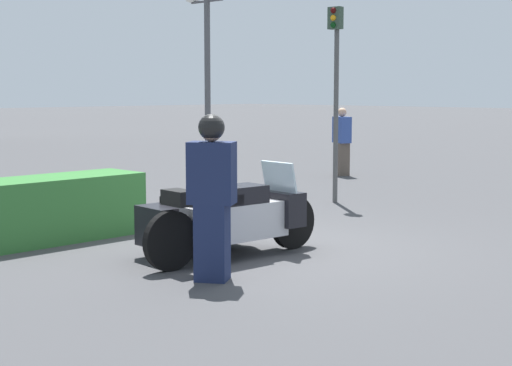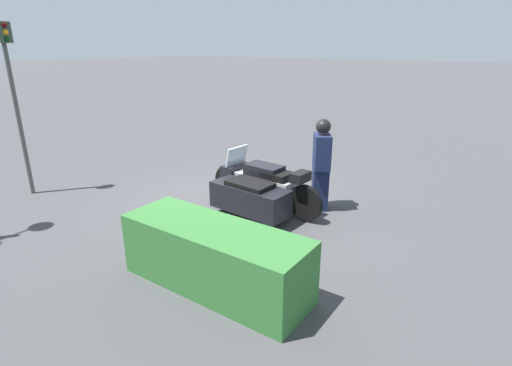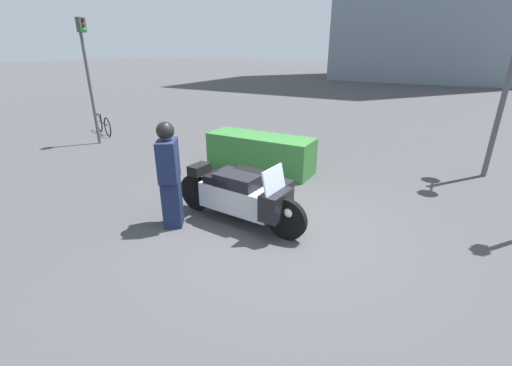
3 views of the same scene
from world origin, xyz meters
name	(u,v)px [view 2 (image 2 of 3)]	position (x,y,z in m)	size (l,w,h in m)	color
ground_plane	(230,204)	(0.00, 0.00, 0.00)	(160.00, 160.00, 0.00)	#424244
police_motorcycle	(253,189)	(-0.65, 0.09, 0.48)	(2.67, 1.34, 1.18)	black
officer_rider	(321,163)	(-1.65, -0.83, 0.97)	(0.53, 0.58, 1.84)	#192347
hedge_bush_curbside	(215,257)	(-1.71, 2.49, 0.45)	(2.69, 0.90, 0.89)	#337033
traffic_light_near	(13,87)	(4.02, 2.04, 2.35)	(0.23, 0.27, 3.60)	#4C4C4C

